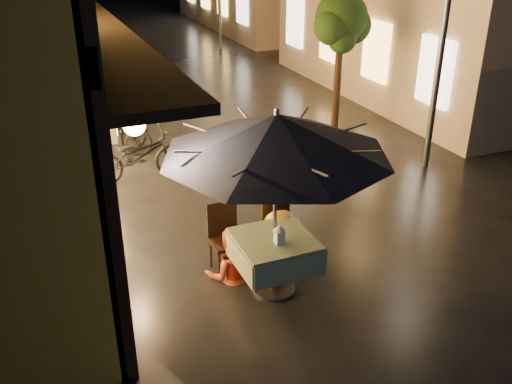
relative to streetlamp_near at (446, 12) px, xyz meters
name	(u,v)px	position (x,y,z in m)	size (l,w,h in m)	color
ground	(344,246)	(-3.00, -2.00, -2.92)	(90.00, 90.00, 0.00)	black
street_tree	(341,21)	(-0.59, 2.51, -0.50)	(1.43, 1.20, 3.15)	black
streetlamp_near	(446,12)	(0.00, 0.00, 0.00)	(0.36, 0.36, 4.23)	#59595E
cafe_table	(274,251)	(-4.41, -2.60, -2.33)	(0.99, 0.99, 0.78)	#59595E
patio_umbrella	(276,135)	(-4.41, -2.60, -0.77)	(2.77, 2.77, 2.46)	#59595E
cafe_chair_left	(225,234)	(-4.81, -1.86, -2.38)	(0.42, 0.42, 0.97)	black
cafe_chair_right	(279,223)	(-4.01, -1.86, -2.38)	(0.42, 0.42, 0.97)	black
table_lantern	(279,234)	(-4.41, -2.74, -2.00)	(0.16, 0.16, 0.25)	white
person_orange	(229,231)	(-4.83, -2.08, -2.21)	(0.68, 0.53, 1.41)	#F85736
person_yellow	(281,214)	(-4.07, -2.07, -2.12)	(1.03, 0.59, 1.59)	yellow
bicycle_0	(138,156)	(-5.28, 1.51, -2.44)	(0.64, 1.82, 0.96)	black
bicycle_1	(109,133)	(-5.58, 2.75, -2.37)	(0.51, 1.81, 1.09)	black
bicycle_2	(110,137)	(-5.57, 2.82, -2.48)	(0.58, 1.66, 0.87)	black
bicycle_3	(90,108)	(-5.70, 4.53, -2.37)	(0.51, 1.82, 1.09)	black
bicycle_4	(90,105)	(-5.63, 5.11, -2.45)	(0.62, 1.76, 0.93)	black
bicycle_5	(104,89)	(-5.15, 6.10, -2.40)	(0.49, 1.73, 1.04)	black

